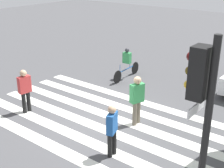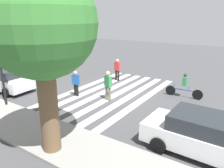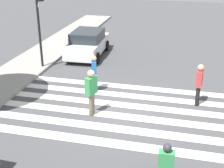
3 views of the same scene
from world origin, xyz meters
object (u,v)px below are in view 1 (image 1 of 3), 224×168
Objects in this scene: pedestrian_adult_yellow_jacket at (112,128)px; cyclist_far_lane at (127,62)px; traffic_light at (200,120)px; pedestrian_adult_blue_shirt at (137,98)px; pedestrian_adult_tall_backpack at (25,89)px.

pedestrian_adult_yellow_jacket reaches higher than cyclist_far_lane.
traffic_light reaches higher than pedestrian_adult_blue_shirt.
traffic_light is at bearing -117.25° from pedestrian_adult_blue_shirt.
cyclist_far_lane is (-3.76, -3.11, -0.18)m from pedestrian_adult_blue_shirt.
pedestrian_adult_tall_backpack is at bearing -12.40° from cyclist_far_lane.
traffic_light is 6.26m from pedestrian_adult_blue_shirt.
cyclist_far_lane is (-5.91, -3.65, -0.09)m from pedestrian_adult_yellow_jacket.
traffic_light is at bearing 37.92° from cyclist_far_lane.
pedestrian_adult_tall_backpack is 5.69m from cyclist_far_lane.
pedestrian_adult_blue_shirt is 2.22m from pedestrian_adult_yellow_jacket.
cyclist_far_lane is at bearing -138.67° from traffic_light.
pedestrian_adult_blue_shirt is at bearing -57.45° from pedestrian_adult_tall_backpack.
traffic_light is 11.00m from cyclist_far_lane.
cyclist_far_lane is (-5.62, 0.89, -0.14)m from pedestrian_adult_tall_backpack.
pedestrian_adult_yellow_jacket is at bearing -145.98° from pedestrian_adult_blue_shirt.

